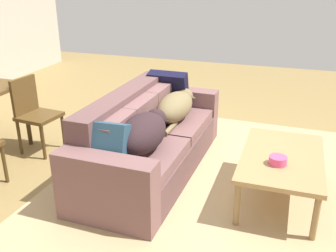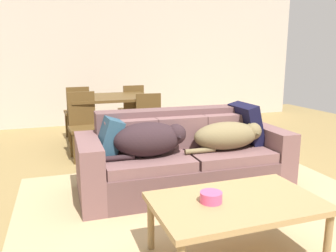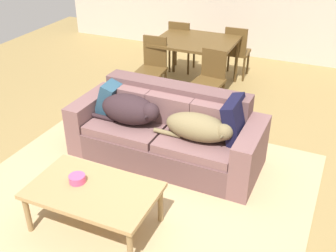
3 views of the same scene
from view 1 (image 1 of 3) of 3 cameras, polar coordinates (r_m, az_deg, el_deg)
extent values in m
plane|color=olive|center=(4.14, 0.02, -5.80)|extent=(10.00, 10.00, 0.00)
cube|color=tan|center=(3.85, 9.67, -8.33)|extent=(3.45, 3.42, 0.01)
cube|color=brown|center=(3.97, -2.29, -4.47)|extent=(1.76, 0.89, 0.33)
cube|color=brown|center=(3.51, -5.02, -4.30)|extent=(0.86, 0.84, 0.10)
cube|color=brown|center=(4.25, -0.12, 0.59)|extent=(0.86, 0.84, 0.10)
cube|color=brown|center=(3.90, -6.55, 2.31)|extent=(1.74, 0.28, 0.39)
cube|color=brown|center=(3.39, -7.66, -1.47)|extent=(0.54, 0.17, 0.33)
cube|color=brown|center=(3.84, -3.99, 1.55)|extent=(0.54, 0.17, 0.33)
cube|color=brown|center=(4.30, -1.09, 3.92)|extent=(0.54, 0.17, 0.33)
cube|color=brown|center=(3.13, -9.17, -9.59)|extent=(0.23, 0.86, 0.61)
cube|color=brown|center=(4.75, 2.13, 2.02)|extent=(0.23, 0.86, 0.61)
ellipsoid|color=#2D1E22|center=(3.41, -3.86, -1.10)|extent=(0.67, 0.39, 0.33)
sphere|color=#2D1E22|center=(3.63, -1.80, 1.02)|extent=(0.20, 0.20, 0.20)
cone|color=black|center=(3.60, -0.45, 0.69)|extent=(0.09, 0.11, 0.09)
cylinder|color=#2D1E22|center=(3.19, -4.72, -5.53)|extent=(0.30, 0.06, 0.05)
ellipsoid|color=olive|center=(4.13, 1.01, 2.86)|extent=(0.71, 0.35, 0.29)
sphere|color=olive|center=(4.39, 2.55, 4.44)|extent=(0.18, 0.18, 0.18)
cone|color=brown|center=(4.37, 3.59, 4.21)|extent=(0.09, 0.10, 0.08)
cylinder|color=olive|center=(3.87, 0.38, -0.30)|extent=(0.32, 0.06, 0.05)
cube|color=#27485C|center=(3.20, -9.40, -2.89)|extent=(0.28, 0.39, 0.41)
cube|color=black|center=(4.49, 0.08, 5.26)|extent=(0.25, 0.46, 0.47)
cube|color=#A88452|center=(3.51, 16.61, -4.54)|extent=(1.14, 0.69, 0.04)
cylinder|color=olive|center=(3.18, 21.05, -12.74)|extent=(0.05, 0.05, 0.40)
cylinder|color=olive|center=(4.08, 20.83, -4.65)|extent=(0.05, 0.05, 0.40)
cylinder|color=olive|center=(3.18, 10.22, -11.41)|extent=(0.05, 0.05, 0.40)
cylinder|color=olive|center=(4.09, 12.56, -3.64)|extent=(0.05, 0.05, 0.40)
cylinder|color=#EA4C7F|center=(3.33, 16.02, -4.94)|extent=(0.15, 0.15, 0.07)
cylinder|color=#473217|center=(4.78, -20.25, 1.48)|extent=(0.05, 0.05, 0.73)
cylinder|color=#4B3519|center=(4.05, -23.14, -5.19)|extent=(0.04, 0.04, 0.40)
cube|color=#543B1B|center=(4.53, -18.58, 1.37)|extent=(0.44, 0.44, 0.04)
cube|color=#543B1B|center=(4.58, -20.59, 4.30)|extent=(0.36, 0.07, 0.41)
cylinder|color=#4B3519|center=(4.39, -18.06, -2.36)|extent=(0.04, 0.04, 0.40)
cylinder|color=#4B3519|center=(4.62, -15.30, -0.79)|extent=(0.04, 0.04, 0.40)
cylinder|color=#4B3519|center=(4.61, -21.21, -1.59)|extent=(0.04, 0.04, 0.40)
cylinder|color=#4B3519|center=(4.84, -18.43, -0.13)|extent=(0.04, 0.04, 0.40)
camera|label=2|loc=(2.80, 59.34, -0.05)|focal=36.47mm
camera|label=3|loc=(5.45, 48.29, 23.23)|focal=43.12mm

